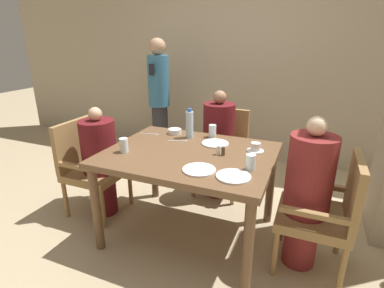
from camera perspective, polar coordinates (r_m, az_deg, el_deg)
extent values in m
plane|color=tan|center=(2.76, -0.43, -16.55)|extent=(16.00, 16.00, 0.00)
cube|color=tan|center=(4.14, 10.88, 16.25)|extent=(8.00, 0.06, 2.80)
cube|color=brown|center=(2.39, -0.48, -2.08)|extent=(1.32, 1.03, 0.05)
cylinder|color=brown|center=(2.51, -17.73, -11.79)|extent=(0.07, 0.07, 0.72)
cylinder|color=brown|center=(2.05, 10.60, -19.05)|extent=(0.07, 0.07, 0.72)
cylinder|color=brown|center=(3.17, -7.22, -4.09)|extent=(0.07, 0.07, 0.72)
cylinder|color=brown|center=(2.82, 14.71, -7.81)|extent=(0.07, 0.07, 0.72)
cube|color=olive|center=(3.01, -17.69, -5.26)|extent=(0.49, 0.49, 0.07)
cube|color=olive|center=(3.06, -21.46, 0.00)|extent=(0.05, 0.49, 0.45)
cube|color=olive|center=(3.11, -15.36, -1.09)|extent=(0.44, 0.04, 0.04)
cube|color=olive|center=(2.80, -20.95, -4.12)|extent=(0.44, 0.04, 0.04)
cylinder|color=olive|center=(3.14, -11.68, -8.15)|extent=(0.04, 0.04, 0.37)
cylinder|color=olive|center=(2.84, -16.60, -11.79)|extent=(0.04, 0.04, 0.37)
cylinder|color=olive|center=(3.38, -17.81, -6.59)|extent=(0.04, 0.04, 0.37)
cylinder|color=olive|center=(3.11, -22.93, -9.70)|extent=(0.04, 0.04, 0.37)
cylinder|color=#5B1419|center=(3.06, -16.45, -8.64)|extent=(0.24, 0.24, 0.44)
cylinder|color=#5B1419|center=(2.87, -17.35, -0.42)|extent=(0.32, 0.32, 0.49)
sphere|color=tan|center=(2.78, -17.99, 5.47)|extent=(0.12, 0.12, 0.12)
cube|color=olive|center=(3.24, 5.27, -2.54)|extent=(0.49, 0.49, 0.07)
cube|color=olive|center=(3.35, 6.58, 2.97)|extent=(0.49, 0.05, 0.45)
cube|color=olive|center=(3.13, 9.30, -0.50)|extent=(0.04, 0.44, 0.04)
cube|color=olive|center=(3.25, 1.56, 0.56)|extent=(0.04, 0.44, 0.04)
cylinder|color=olive|center=(3.09, 7.76, -8.34)|extent=(0.04, 0.04, 0.37)
cylinder|color=olive|center=(3.21, 0.26, -7.01)|extent=(0.04, 0.04, 0.37)
cylinder|color=olive|center=(3.47, 9.66, -5.17)|extent=(0.04, 0.04, 0.37)
cylinder|color=olive|center=(3.58, 2.91, -4.10)|extent=(0.04, 0.04, 0.37)
cylinder|color=#5B1419|center=(3.26, 4.84, -5.95)|extent=(0.24, 0.24, 0.44)
cylinder|color=#5B1419|center=(3.08, 5.11, 2.53)|extent=(0.32, 0.32, 0.56)
sphere|color=#997051|center=(2.99, 5.32, 8.89)|extent=(0.13, 0.13, 0.13)
cube|color=olive|center=(2.39, 21.99, -12.81)|extent=(0.49, 0.49, 0.07)
cube|color=olive|center=(2.28, 28.53, -7.86)|extent=(0.05, 0.49, 0.45)
cube|color=olive|center=(2.11, 22.34, -12.41)|extent=(0.44, 0.04, 0.04)
cube|color=olive|center=(2.51, 22.61, -7.14)|extent=(0.44, 0.04, 0.04)
cylinder|color=olive|center=(2.34, 15.50, -19.42)|extent=(0.04, 0.04, 0.37)
cylinder|color=olive|center=(2.69, 16.82, -13.80)|extent=(0.04, 0.04, 0.37)
cylinder|color=olive|center=(2.35, 26.66, -20.74)|extent=(0.04, 0.04, 0.37)
cylinder|color=olive|center=(2.70, 26.23, -14.96)|extent=(0.04, 0.04, 0.37)
cylinder|color=maroon|center=(2.49, 19.99, -16.27)|extent=(0.24, 0.24, 0.44)
cylinder|color=maroon|center=(2.23, 21.52, -5.58)|extent=(0.32, 0.32, 0.58)
sphere|color=beige|center=(2.12, 22.72, 3.15)|extent=(0.13, 0.13, 0.13)
cylinder|color=#2D2D33|center=(4.15, -6.02, 2.13)|extent=(0.21, 0.21, 0.76)
cylinder|color=teal|center=(3.99, -6.39, 11.81)|extent=(0.28, 0.28, 0.65)
sphere|color=tan|center=(3.96, -6.64, 17.98)|extent=(0.21, 0.21, 0.21)
cube|color=black|center=(3.83, -7.72, 13.86)|extent=(0.07, 0.01, 0.14)
cylinder|color=white|center=(1.99, 7.89, -6.11)|extent=(0.23, 0.23, 0.01)
cylinder|color=white|center=(2.06, 1.36, -4.91)|extent=(0.23, 0.23, 0.01)
cylinder|color=white|center=(2.56, 4.44, 0.12)|extent=(0.23, 0.23, 0.01)
cylinder|color=white|center=(2.45, 11.96, -1.25)|extent=(0.14, 0.14, 0.01)
cylinder|color=white|center=(2.44, 12.02, -0.47)|extent=(0.08, 0.08, 0.06)
cylinder|color=white|center=(2.83, -3.29, 2.43)|extent=(0.12, 0.12, 0.05)
cylinder|color=silver|center=(2.69, -0.46, 3.69)|extent=(0.07, 0.07, 0.24)
cylinder|color=#3359B2|center=(2.65, -0.47, 6.48)|extent=(0.04, 0.04, 0.03)
cylinder|color=silver|center=(2.42, -12.86, -0.23)|extent=(0.07, 0.07, 0.12)
cylinder|color=silver|center=(2.72, 3.92, 2.48)|extent=(0.07, 0.07, 0.12)
cylinder|color=silver|center=(2.08, 11.08, -3.47)|extent=(0.07, 0.07, 0.12)
cylinder|color=white|center=(2.33, 5.05, -1.18)|extent=(0.03, 0.03, 0.07)
cylinder|color=#4C3D2D|center=(2.32, 5.97, -1.36)|extent=(0.03, 0.03, 0.07)
cube|color=silver|center=(2.63, -3.03, 0.59)|extent=(0.15, 0.07, 0.00)
cube|color=silver|center=(2.63, -1.33, 0.58)|extent=(0.04, 0.03, 0.00)
cube|color=silver|center=(2.85, -8.39, 1.94)|extent=(0.15, 0.03, 0.00)
cube|color=silver|center=(2.82, -6.93, 1.84)|extent=(0.06, 0.03, 0.00)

